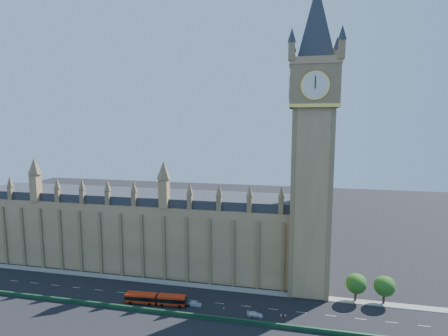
% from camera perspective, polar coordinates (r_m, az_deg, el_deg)
% --- Properties ---
extents(ground, '(400.00, 400.00, 0.00)m').
position_cam_1_polar(ground, '(114.93, -7.01, -20.48)').
color(ground, black).
rests_on(ground, ground).
extents(palace_westminster, '(120.00, 20.00, 28.00)m').
position_cam_1_polar(palace_westminster, '(137.57, -14.08, -9.62)').
color(palace_westminster, '#99784A').
rests_on(palace_westminster, ground).
extents(elizabeth_tower, '(20.59, 20.59, 105.00)m').
position_cam_1_polar(elizabeth_tower, '(109.84, 14.33, 7.66)').
color(elizabeth_tower, '#99784A').
rests_on(elizabeth_tower, ground).
extents(bridge_parapet, '(160.00, 0.60, 1.20)m').
position_cam_1_polar(bridge_parapet, '(107.25, -8.70, -22.34)').
color(bridge_parapet, '#1E4C2D').
rests_on(bridge_parapet, ground).
extents(kerb_north, '(160.00, 3.00, 0.16)m').
position_cam_1_polar(kerb_north, '(122.92, -5.49, -18.46)').
color(kerb_north, gray).
rests_on(kerb_north, ground).
extents(tree_east_near, '(6.00, 6.00, 8.50)m').
position_cam_1_polar(tree_east_near, '(117.73, 20.86, -17.16)').
color(tree_east_near, '#382619').
rests_on(tree_east_near, ground).
extents(tree_east_far, '(6.00, 6.00, 8.50)m').
position_cam_1_polar(tree_east_far, '(119.24, 24.83, -17.05)').
color(tree_east_far, '#382619').
rests_on(tree_east_far, ground).
extents(red_bus, '(18.39, 4.04, 3.10)m').
position_cam_1_polar(red_bus, '(112.56, -11.12, -20.26)').
color(red_bus, red).
rests_on(red_bus, ground).
extents(car_grey, '(4.77, 1.98, 1.61)m').
position_cam_1_polar(car_grey, '(111.38, -6.57, -20.97)').
color(car_grey, '#3D3F44').
rests_on(car_grey, ground).
extents(car_silver, '(4.02, 1.58, 1.31)m').
position_cam_1_polar(car_silver, '(110.53, -4.79, -21.27)').
color(car_silver, '#9B9EA3').
rests_on(car_silver, ground).
extents(car_white, '(4.67, 2.13, 1.32)m').
position_cam_1_polar(car_white, '(105.73, 5.09, -22.71)').
color(car_white, silver).
rests_on(car_white, ground).
extents(cone_a, '(0.46, 0.46, 0.62)m').
position_cam_1_polar(cone_a, '(110.09, 3.71, -21.60)').
color(cone_a, black).
rests_on(cone_a, ground).
extents(cone_b, '(0.53, 0.53, 0.69)m').
position_cam_1_polar(cone_b, '(108.80, -0.05, -21.94)').
color(cone_b, black).
rests_on(cone_b, ground).
extents(cone_c, '(0.51, 0.51, 0.76)m').
position_cam_1_polar(cone_c, '(106.66, 9.28, -22.67)').
color(cone_c, black).
rests_on(cone_c, ground).
extents(cone_d, '(0.54, 0.54, 0.72)m').
position_cam_1_polar(cone_d, '(106.93, 9.98, -22.61)').
color(cone_d, black).
rests_on(cone_d, ground).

